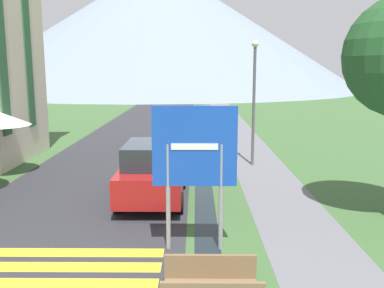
{
  "coord_description": "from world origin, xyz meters",
  "views": [
    {
      "loc": [
        0.93,
        -4.63,
        4.04
      ],
      "look_at": [
        0.8,
        10.0,
        1.44
      ],
      "focal_mm": 40.0,
      "sensor_mm": 36.0,
      "label": 1
    }
  ],
  "objects_px": {
    "parked_car_far": "(175,128)",
    "streetlamp": "(254,92)",
    "parked_car_near": "(153,171)",
    "road_sign": "(195,158)"
  },
  "relations": [
    {
      "from": "road_sign",
      "to": "parked_car_near",
      "type": "bearing_deg",
      "value": 109.62
    },
    {
      "from": "parked_car_near",
      "to": "streetlamp",
      "type": "height_order",
      "value": "streetlamp"
    },
    {
      "from": "parked_car_far",
      "to": "streetlamp",
      "type": "distance_m",
      "value": 6.26
    },
    {
      "from": "parked_car_near",
      "to": "parked_car_far",
      "type": "bearing_deg",
      "value": 88.57
    },
    {
      "from": "road_sign",
      "to": "parked_car_far",
      "type": "bearing_deg",
      "value": 94.54
    },
    {
      "from": "road_sign",
      "to": "parked_car_near",
      "type": "xyz_separation_m",
      "value": [
        -1.3,
        3.65,
        -1.19
      ]
    },
    {
      "from": "road_sign",
      "to": "parked_car_far",
      "type": "height_order",
      "value": "road_sign"
    },
    {
      "from": "streetlamp",
      "to": "parked_car_near",
      "type": "bearing_deg",
      "value": -126.99
    },
    {
      "from": "road_sign",
      "to": "streetlamp",
      "type": "bearing_deg",
      "value": 74.23
    },
    {
      "from": "parked_car_near",
      "to": "streetlamp",
      "type": "bearing_deg",
      "value": 53.01
    }
  ]
}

